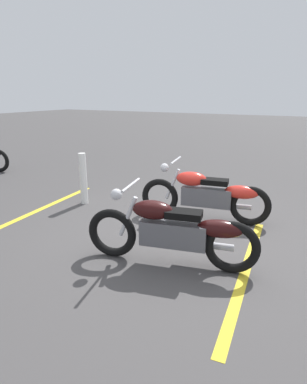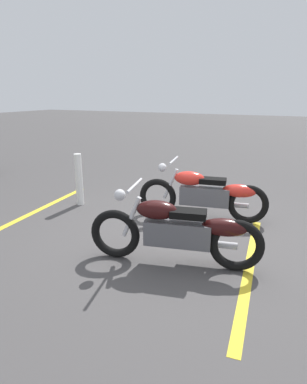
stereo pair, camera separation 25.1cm
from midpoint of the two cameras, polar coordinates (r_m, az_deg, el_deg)
ground_plane at (r=5.12m, az=3.40°, el=-7.66°), size 60.00×60.00×0.00m
motorcycle_bright_foreground at (r=5.67m, az=7.70°, el=-0.32°), size 2.21×0.72×1.04m
motorcycle_dark_foreground at (r=4.15m, az=2.58°, el=-6.73°), size 2.20×0.77×1.04m
bollard_post at (r=6.56m, az=-13.92°, el=2.10°), size 0.14×0.14×1.01m
parking_stripe_near at (r=4.41m, az=14.73°, el=-12.50°), size 0.42×3.20×0.01m
parking_stripe_mid at (r=6.54m, az=-20.93°, el=-3.21°), size 0.42×3.20×0.01m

